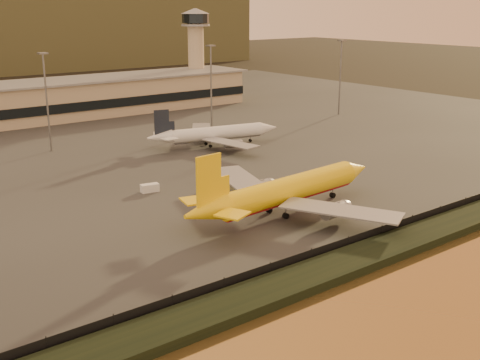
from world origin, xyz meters
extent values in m
plane|color=black|center=(0.00, 0.00, 0.00)|extent=(900.00, 900.00, 0.00)
cube|color=black|center=(0.00, -17.00, 0.70)|extent=(320.00, 7.00, 1.40)
cube|color=#2D2D2D|center=(0.00, 95.00, 0.10)|extent=(320.00, 220.00, 0.20)
cube|color=black|center=(0.00, -13.00, 1.30)|extent=(300.00, 0.05, 2.20)
cube|color=tan|center=(0.00, 125.00, 6.20)|extent=(160.00, 22.00, 12.00)
cube|color=black|center=(0.00, 113.80, 5.20)|extent=(160.00, 0.60, 3.00)
cube|color=gray|center=(0.00, 125.00, 12.50)|extent=(164.00, 24.00, 0.60)
cylinder|color=tan|center=(70.00, 131.00, 15.20)|extent=(6.40, 6.40, 30.00)
cylinder|color=black|center=(70.00, 131.00, 31.95)|extent=(10.40, 10.40, 3.50)
cone|color=gray|center=(70.00, 131.00, 34.70)|extent=(11.20, 11.20, 2.00)
cylinder|color=gray|center=(70.00, 131.00, 29.40)|extent=(11.20, 11.20, 0.80)
cylinder|color=slate|center=(-10.00, 80.00, 12.70)|extent=(0.50, 0.50, 25.00)
cube|color=slate|center=(-10.00, 80.00, 25.40)|extent=(2.20, 2.20, 0.40)
cylinder|color=slate|center=(40.00, 78.00, 12.70)|extent=(0.50, 0.50, 25.00)
cube|color=slate|center=(40.00, 78.00, 25.40)|extent=(2.20, 2.20, 0.40)
cylinder|color=slate|center=(90.00, 72.00, 12.70)|extent=(0.50, 0.50, 25.00)
cube|color=slate|center=(90.00, 72.00, 25.40)|extent=(2.20, 2.20, 0.40)
cube|color=brown|center=(90.00, 340.00, 35.00)|extent=(220.00, 160.00, 70.00)
cylinder|color=yellow|center=(7.25, 6.20, 4.65)|extent=(32.71, 7.32, 4.69)
cylinder|color=#B90A0A|center=(7.25, 6.20, 3.83)|extent=(31.73, 6.22, 3.65)
cone|color=yellow|center=(26.55, 7.78, 4.65)|extent=(6.67, 5.19, 4.69)
cone|color=yellow|center=(-12.96, 4.54, 5.00)|extent=(8.46, 5.33, 4.69)
cube|color=yellow|center=(-12.06, 4.61, 10.16)|extent=(4.97, 0.78, 8.20)
cube|color=yellow|center=(-11.55, 9.36, 5.35)|extent=(5.41, 5.37, 0.28)
cube|color=yellow|center=(-10.78, 0.02, 5.35)|extent=(5.87, 5.84, 0.28)
cube|color=gray|center=(5.33, 18.56, 3.83)|extent=(12.05, 21.23, 0.28)
cylinder|color=gray|center=(7.82, 15.71, 2.54)|extent=(5.60, 3.01, 2.58)
cube|color=gray|center=(7.37, -6.31, 3.83)|extent=(14.74, 20.95, 0.28)
cylinder|color=gray|center=(9.36, -3.10, 2.54)|extent=(5.60, 3.01, 2.58)
cylinder|color=black|center=(19.59, 7.21, 0.72)|extent=(1.09, 0.90, 1.03)
cylinder|color=slate|center=(19.59, 7.21, 1.25)|extent=(0.18, 0.18, 2.11)
cylinder|color=black|center=(4.05, 3.82, 0.72)|extent=(1.09, 0.90, 1.03)
cylinder|color=slate|center=(4.05, 3.82, 1.25)|extent=(0.18, 0.18, 2.11)
cylinder|color=black|center=(3.71, 8.02, 0.72)|extent=(1.09, 0.90, 1.03)
cylinder|color=slate|center=(3.71, 8.02, 1.25)|extent=(0.18, 0.18, 2.11)
cylinder|color=white|center=(28.44, 58.88, 3.65)|extent=(26.33, 9.18, 3.63)
cylinder|color=gray|center=(28.44, 58.88, 3.02)|extent=(25.45, 8.24, 2.83)
cone|color=white|center=(43.69, 55.51, 3.65)|extent=(5.75, 4.64, 3.63)
cone|color=white|center=(12.47, 62.40, 3.92)|extent=(7.17, 4.96, 3.63)
cube|color=black|center=(13.18, 62.24, 7.92)|extent=(3.97, 1.14, 6.36)
cube|color=white|center=(14.67, 65.63, 4.20)|extent=(4.88, 4.82, 0.22)
cube|color=white|center=(13.11, 58.54, 4.20)|extent=(3.95, 3.79, 0.22)
cube|color=gray|center=(29.88, 68.79, 3.02)|extent=(13.44, 16.36, 0.22)
cylinder|color=gray|center=(31.12, 66.01, 2.02)|extent=(4.69, 2.89, 2.00)
cube|color=gray|center=(25.58, 49.28, 3.02)|extent=(7.73, 16.97, 0.22)
cylinder|color=gray|center=(27.88, 51.28, 2.02)|extent=(4.69, 2.89, 2.00)
cylinder|color=black|center=(38.19, 56.73, 0.60)|extent=(0.92, 0.79, 0.80)
cylinder|color=slate|center=(38.19, 56.73, 1.02)|extent=(0.19, 0.19, 1.64)
cylinder|color=black|center=(25.42, 57.87, 0.60)|extent=(0.92, 0.79, 0.80)
cylinder|color=slate|center=(25.42, 57.87, 1.02)|extent=(0.19, 0.19, 1.64)
cylinder|color=black|center=(26.13, 61.06, 0.60)|extent=(0.92, 0.79, 0.80)
cylinder|color=slate|center=(26.13, 61.06, 1.02)|extent=(0.19, 0.19, 1.64)
cube|color=yellow|center=(4.68, 25.75, 1.18)|extent=(4.78, 3.45, 1.97)
cube|color=white|center=(-7.28, 32.85, 1.03)|extent=(3.92, 2.30, 1.66)
camera|label=1|loc=(-64.66, -71.57, 37.18)|focal=45.00mm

